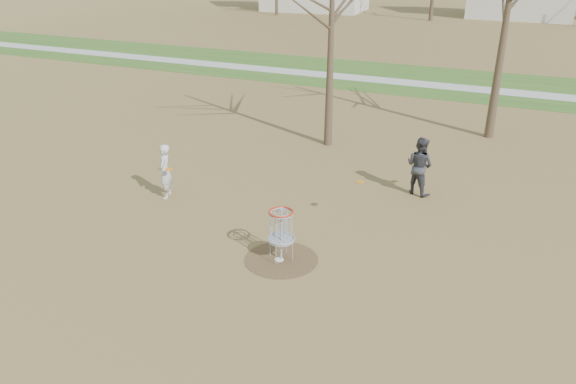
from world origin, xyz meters
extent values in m
plane|color=brown|center=(0.00, 0.00, 0.00)|extent=(160.00, 160.00, 0.00)
cube|color=#2D5119|center=(0.00, 21.00, 0.01)|extent=(160.00, 8.00, 0.01)
cube|color=#9E9E99|center=(0.00, 20.00, 0.01)|extent=(160.00, 1.50, 0.01)
cylinder|color=#47331E|center=(0.00, 0.00, 0.01)|extent=(1.80, 1.80, 0.01)
imported|color=silver|center=(-4.72, 1.92, 0.83)|extent=(0.60, 0.71, 1.66)
imported|color=#343439|center=(2.12, 5.33, 0.90)|extent=(1.06, 0.95, 1.80)
cylinder|color=silver|center=(-0.04, -0.05, 0.02)|extent=(0.22, 0.22, 0.02)
cylinder|color=orange|center=(1.10, 2.57, 1.26)|extent=(0.22, 0.22, 0.06)
cylinder|color=orange|center=(-4.36, 1.65, 1.05)|extent=(0.22, 0.22, 0.02)
cylinder|color=#9EA3AD|center=(0.00, 0.00, 0.68)|extent=(0.05, 0.05, 1.35)
cylinder|color=#9EA3AD|center=(0.00, 0.00, 0.55)|extent=(0.64, 0.64, 0.04)
torus|color=#9EA3AD|center=(0.00, 0.00, 1.25)|extent=(0.60, 0.60, 0.04)
torus|color=#B6200C|center=(0.00, 0.00, 1.28)|extent=(0.60, 0.60, 0.04)
cone|color=#382B1E|center=(-2.00, 8.50, 3.75)|extent=(0.32, 0.32, 7.50)
cone|color=#382B1E|center=(3.50, 12.00, 4.25)|extent=(0.36, 0.36, 8.50)
cube|color=silver|center=(2.00, 54.00, 1.60)|extent=(10.24, 7.34, 3.20)
camera|label=1|loc=(5.02, -10.67, 7.03)|focal=35.00mm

